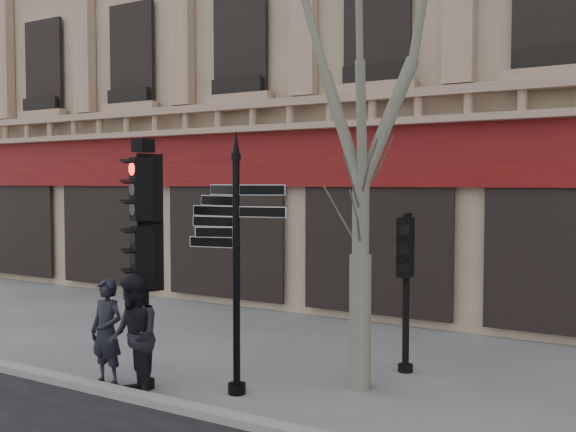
% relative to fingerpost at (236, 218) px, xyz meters
% --- Properties ---
extents(ground, '(80.00, 80.00, 0.00)m').
position_rel_fingerpost_xyz_m(ground, '(-0.07, 0.42, -2.55)').
color(ground, '#5C5C61').
rests_on(ground, ground).
extents(kerb, '(80.00, 0.25, 0.12)m').
position_rel_fingerpost_xyz_m(kerb, '(-0.07, -0.98, -2.49)').
color(kerb, gray).
rests_on(kerb, ground).
extents(fingerpost, '(1.61, 1.61, 3.79)m').
position_rel_fingerpost_xyz_m(fingerpost, '(0.00, 0.00, 0.00)').
color(fingerpost, black).
rests_on(fingerpost, ground).
extents(traffic_signal_main, '(0.48, 0.42, 3.68)m').
position_rel_fingerpost_xyz_m(traffic_signal_main, '(-1.30, -0.49, -0.22)').
color(traffic_signal_main, black).
rests_on(traffic_signal_main, ground).
extents(traffic_signal_secondary, '(0.45, 0.34, 2.49)m').
position_rel_fingerpost_xyz_m(traffic_signal_secondary, '(1.73, 2.26, -0.81)').
color(traffic_signal_secondary, black).
rests_on(traffic_signal_secondary, ground).
extents(plane_tree, '(2.89, 2.89, 7.67)m').
position_rel_fingerpost_xyz_m(plane_tree, '(1.43, 1.12, 2.84)').
color(plane_tree, gray).
rests_on(plane_tree, ground).
extents(pedestrian_a, '(0.59, 0.39, 1.60)m').
position_rel_fingerpost_xyz_m(pedestrian_a, '(-1.93, -0.64, -1.75)').
color(pedestrian_a, black).
rests_on(pedestrian_a, ground).
extents(pedestrian_b, '(1.07, 1.02, 1.74)m').
position_rel_fingerpost_xyz_m(pedestrian_b, '(-1.16, -0.88, -1.68)').
color(pedestrian_b, black).
rests_on(pedestrian_b, ground).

